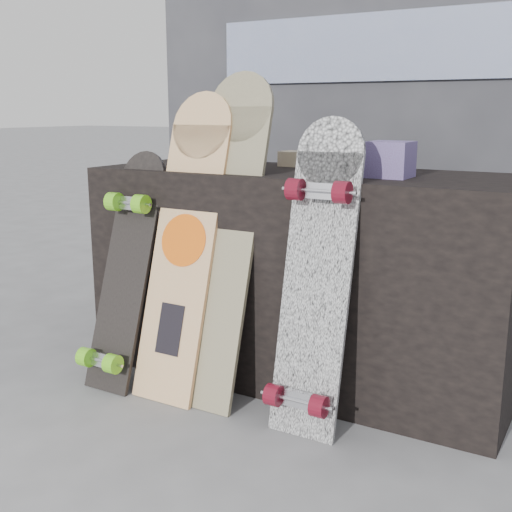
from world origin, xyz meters
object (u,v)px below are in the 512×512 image
Objects in this scene: longboard_cascadia at (316,274)px; vendor_table at (302,275)px; skateboard_dark at (125,267)px; longboard_geisha at (186,236)px; longboard_celtic at (224,228)px.

vendor_table is at bearing 121.61° from longboard_cascadia.
longboard_cascadia is at bearing 1.22° from skateboard_dark.
longboard_geisha is 1.25× the size of skateboard_dark.
longboard_celtic is (-0.17, -0.29, 0.22)m from vendor_table.
longboard_celtic is (0.15, 0.03, 0.04)m from longboard_geisha.
longboard_celtic reaches higher than longboard_cascadia.
longboard_cascadia is (0.54, -0.05, -0.06)m from longboard_geisha.
longboard_geisha reaches higher than skateboard_dark.
longboard_geisha is at bearing -168.45° from longboard_celtic.
skateboard_dark is (-0.38, -0.10, -0.17)m from longboard_celtic.
longboard_celtic reaches higher than longboard_geisha.
longboard_cascadia reaches higher than vendor_table.
vendor_table is 1.83× the size of skateboard_dark.
vendor_table is 1.38× the size of longboard_celtic.
longboard_celtic is 1.33× the size of skateboard_dark.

